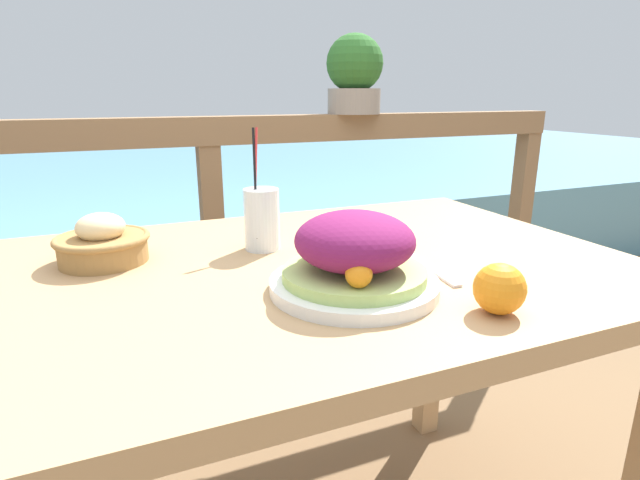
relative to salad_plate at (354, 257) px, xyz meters
The scene contains 9 objects.
patio_table 0.22m from the salad_plate, 106.00° to the left, with size 1.27×0.82×0.77m.
railing_fence 0.98m from the salad_plate, 92.56° to the left, with size 2.80×0.08×1.00m.
sea_backdrop 3.52m from the salad_plate, 90.72° to the left, with size 12.00×4.00×0.52m.
salad_plate is the anchor object (origin of this frame).
drink_glass 0.28m from the salad_plate, 104.61° to the left, with size 0.07×0.07×0.24m.
bread_basket 0.48m from the salad_plate, 140.17° to the left, with size 0.17×0.17×0.09m.
potted_plant 1.13m from the salad_plate, 63.69° to the left, with size 0.20×0.20×0.27m.
fork 0.18m from the salad_plate, 10.53° to the left, with size 0.04×0.18×0.00m.
orange_near_basket 0.22m from the salad_plate, 45.80° to the right, with size 0.07×0.07×0.07m.
Camera 1 is at (-0.30, -0.83, 1.07)m, focal length 28.00 mm.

